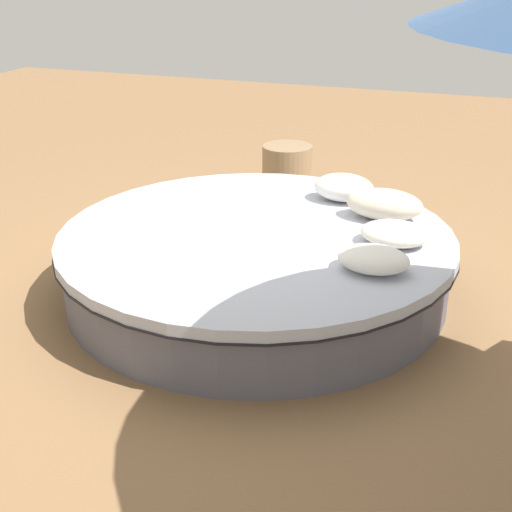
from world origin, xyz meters
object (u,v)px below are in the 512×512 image
Objects in this scene: throw_pillow_3 at (344,187)px; side_table at (287,169)px; throw_pillow_1 at (395,233)px; throw_pillow_0 at (373,259)px; throw_pillow_2 at (384,204)px; round_bed at (256,261)px.

throw_pillow_3 is 1.66m from side_table.
throw_pillow_0 is at bearing 83.82° from throw_pillow_1.
side_table is (1.36, -2.56, -0.30)m from throw_pillow_0.
throw_pillow_2 is (0.10, -0.91, 0.03)m from throw_pillow_0.
throw_pillow_2 is 1.19× the size of throw_pillow_3.
round_bed is at bearing -21.61° from throw_pillow_0.
throw_pillow_1 is 0.98× the size of throw_pillow_3.
throw_pillow_0 is (-0.88, 0.35, 0.30)m from round_bed.
throw_pillow_2 reaches higher than side_table.
side_table is (0.89, -1.36, -0.33)m from throw_pillow_3.
round_bed is at bearing 6.94° from throw_pillow_1.
throw_pillow_3 is at bearing 123.13° from side_table.
throw_pillow_1 is at bearing 109.08° from throw_pillow_2.
round_bed is at bearing 35.50° from throw_pillow_2.
throw_pillow_0 is 0.80× the size of throw_pillow_2.
throw_pillow_3 is (0.47, -1.20, 0.03)m from throw_pillow_0.
throw_pillow_0 is 0.47m from throw_pillow_1.
throw_pillow_0 reaches higher than side_table.
round_bed is 6.26× the size of throw_pillow_0.
side_table is at bearing -77.84° from round_bed.
throw_pillow_2 is (0.15, -0.44, 0.04)m from throw_pillow_1.
throw_pillow_2 is at bearing -83.52° from throw_pillow_0.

